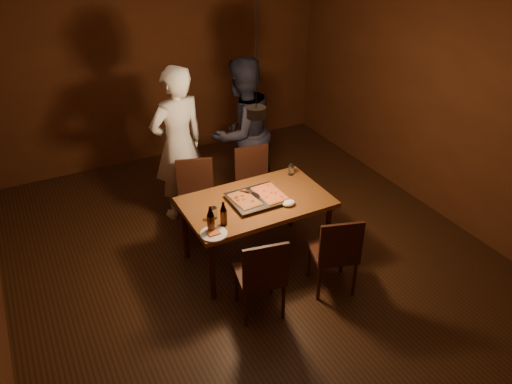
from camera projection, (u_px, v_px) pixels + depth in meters
name	position (u px, v px, depth m)	size (l,w,h in m)	color
room_shell	(256.00, 147.00, 4.73)	(6.00, 6.00, 6.00)	#3B2010
dining_table	(256.00, 206.00, 5.18)	(1.50, 0.90, 0.75)	brown
chair_far_left	(196.00, 191.00, 5.71)	(0.53, 0.53, 0.49)	#38190F
chair_far_right	(254.00, 177.00, 6.00)	(0.48, 0.48, 0.49)	#38190F
chair_near_left	(262.00, 271.00, 4.51)	(0.49, 0.49, 0.49)	#38190F
chair_near_right	(336.00, 248.00, 4.79)	(0.53, 0.53, 0.49)	#38190F
pizza_tray	(257.00, 199.00, 5.12)	(0.55, 0.45, 0.05)	silver
pizza_meat	(245.00, 199.00, 5.05)	(0.22, 0.35, 0.02)	maroon
pizza_cheese	(270.00, 193.00, 5.15)	(0.25, 0.39, 0.02)	gold
spatula	(255.00, 195.00, 5.11)	(0.09, 0.24, 0.04)	silver
beer_bottle_a	(211.00, 219.00, 4.60)	(0.07, 0.07, 0.27)	black
beer_bottle_b	(224.00, 214.00, 4.70)	(0.07, 0.07, 0.25)	black
water_glass_left	(213.00, 213.00, 4.83)	(0.07, 0.07, 0.12)	silver
water_glass_right	(291.00, 170.00, 5.57)	(0.06, 0.06, 0.13)	silver
plate_slice	(214.00, 234.00, 4.62)	(0.26, 0.26, 0.03)	white
napkin	(289.00, 203.00, 5.04)	(0.14, 0.11, 0.06)	white
diner_white	(178.00, 145.00, 5.81)	(0.69, 0.45, 1.89)	white
diner_dark	(242.00, 132.00, 6.15)	(0.91, 0.71, 1.86)	black
pendant_lamp	(256.00, 111.00, 4.55)	(0.18, 0.18, 1.10)	black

